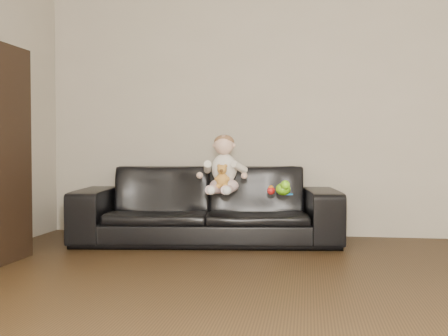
% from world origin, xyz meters
% --- Properties ---
extents(floor, '(5.50, 5.50, 0.00)m').
position_xyz_m(floor, '(0.00, 0.00, 0.00)').
color(floor, '#342312').
rests_on(floor, ground).
extents(wall_back, '(5.00, 0.00, 5.00)m').
position_xyz_m(wall_back, '(0.00, 2.75, 1.30)').
color(wall_back, '#B5AB98').
rests_on(wall_back, ground).
extents(sofa, '(2.36, 1.15, 0.66)m').
position_xyz_m(sofa, '(-0.86, 2.25, 0.33)').
color(sofa, black).
rests_on(sofa, floor).
extents(baby, '(0.36, 0.44, 0.50)m').
position_xyz_m(baby, '(-0.70, 2.13, 0.66)').
color(baby, '#F4CED2').
rests_on(baby, sofa).
extents(teddy_bear, '(0.11, 0.11, 0.19)m').
position_xyz_m(teddy_bear, '(-0.69, 1.97, 0.60)').
color(teddy_bear, '#C68A38').
rests_on(teddy_bear, sofa).
extents(toy_green, '(0.16, 0.18, 0.10)m').
position_xyz_m(toy_green, '(-0.19, 2.04, 0.49)').
color(toy_green, '#79DF1A').
rests_on(toy_green, sofa).
extents(toy_rattle, '(0.09, 0.09, 0.07)m').
position_xyz_m(toy_rattle, '(-0.29, 2.10, 0.47)').
color(toy_rattle, red).
rests_on(toy_rattle, sofa).
extents(toy_blue_disc, '(0.09, 0.09, 0.01)m').
position_xyz_m(toy_blue_disc, '(-0.15, 2.11, 0.44)').
color(toy_blue_disc, blue).
rests_on(toy_blue_disc, sofa).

